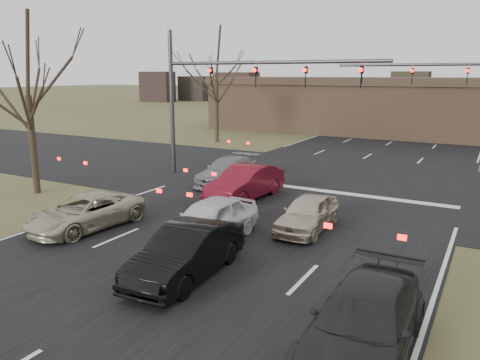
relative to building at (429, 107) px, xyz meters
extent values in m
plane|color=#4E4E29|center=(-2.00, -38.00, -2.67)|extent=(360.00, 360.00, 0.00)
cube|color=black|center=(-2.00, 22.00, -2.66)|extent=(14.00, 300.00, 0.02)
cube|color=black|center=(-2.00, -23.00, -2.65)|extent=(200.00, 14.00, 0.02)
cube|color=brown|center=(0.00, 0.00, -0.37)|extent=(42.00, 10.00, 4.60)
cube|color=#38281E|center=(0.00, 0.00, 2.28)|extent=(42.40, 10.40, 0.70)
cylinder|color=#383A3D|center=(-10.50, -25.00, 1.33)|extent=(0.24, 0.24, 8.00)
cylinder|color=#383A3D|center=(-4.50, -25.00, 3.53)|extent=(12.00, 0.18, 0.18)
imported|color=black|center=(-7.83, -25.00, 2.83)|extent=(0.16, 0.20, 1.00)
imported|color=black|center=(-5.17, -25.00, 2.83)|extent=(0.16, 0.20, 1.00)
imported|color=black|center=(-2.50, -25.00, 2.83)|extent=(0.16, 0.20, 1.00)
imported|color=black|center=(0.17, -25.00, 2.83)|extent=(0.16, 0.20, 1.00)
cylinder|color=#383A3D|center=(1.50, -15.00, 3.53)|extent=(11.00, 0.18, 0.18)
imported|color=black|center=(3.86, -15.00, 2.83)|extent=(0.16, 0.20, 1.00)
imported|color=black|center=(0.71, -15.00, 2.83)|extent=(0.16, 0.20, 1.00)
imported|color=black|center=(-2.43, -15.00, 2.83)|extent=(0.16, 0.20, 1.00)
cylinder|color=black|center=(-13.50, -32.00, -0.33)|extent=(0.32, 0.32, 4.68)
cylinder|color=black|center=(-15.00, -13.00, -0.05)|extent=(0.32, 0.32, 5.23)
imported|color=#B7AE94|center=(-7.27, -34.71, -2.03)|extent=(2.50, 4.71, 1.26)
imported|color=silver|center=(-2.51, -33.60, -1.92)|extent=(1.98, 4.44, 1.48)
imported|color=black|center=(-1.50, -36.38, -1.93)|extent=(1.83, 4.55, 1.47)
imported|color=black|center=(3.86, -37.72, -1.96)|extent=(1.99, 4.85, 1.40)
imported|color=gray|center=(-6.34, -25.85, -1.98)|extent=(2.14, 4.81, 1.37)
imported|color=maroon|center=(-4.11, -28.10, -1.90)|extent=(2.00, 4.78, 1.53)
imported|color=#C3B29E|center=(0.02, -30.88, -2.02)|extent=(1.59, 3.83, 1.30)
camera|label=1|loc=(5.86, -46.49, 2.99)|focal=35.00mm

